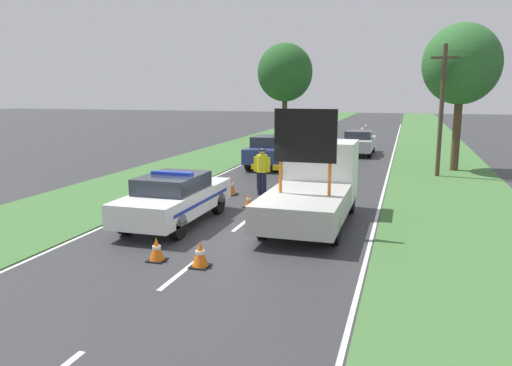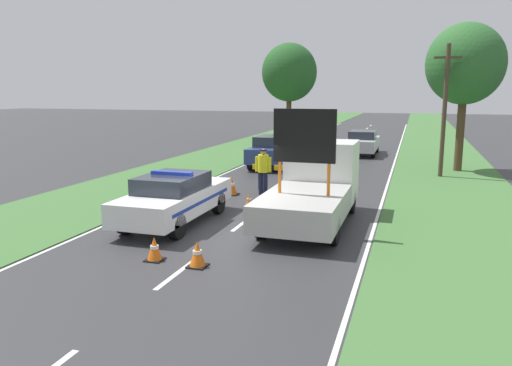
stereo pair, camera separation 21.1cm
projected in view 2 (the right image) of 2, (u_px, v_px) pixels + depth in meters
ground_plane at (228, 234)px, 14.08m from camera, size 160.00×160.00×0.00m
lane_markings at (325, 161)px, 28.81m from camera, size 7.86×67.37×0.01m
grass_verge_left at (243, 149)px, 34.74m from camera, size 4.94×120.00×0.03m
grass_verge_right at (440, 156)px, 30.89m from camera, size 4.94×120.00×0.03m
police_car at (175, 197)px, 15.16m from camera, size 1.86×4.96×1.62m
work_truck at (314, 186)px, 15.43m from camera, size 2.23×5.73×3.51m
road_barrier at (285, 170)px, 19.91m from camera, size 2.75×0.08×1.05m
police_officer at (263, 168)px, 19.22m from camera, size 0.65×0.41×1.81m
pedestrian_civilian at (295, 172)px, 19.26m from camera, size 0.56×0.36×1.57m
traffic_cone_near_police at (249, 200)px, 17.32m from camera, size 0.35×0.35×0.49m
traffic_cone_centre_front at (154, 249)px, 11.89m from camera, size 0.42×0.42×0.58m
traffic_cone_near_truck at (197, 254)px, 11.46m from camera, size 0.44×0.44×0.61m
traffic_cone_behind_barrier at (231, 186)px, 19.40m from camera, size 0.53×0.53×0.72m
queued_car_hatch_blue at (274, 151)px, 26.20m from camera, size 1.93×4.20×1.66m
queued_car_sedan_silver at (363, 142)px, 31.46m from camera, size 1.80×4.61×1.51m
queued_car_van_white at (318, 134)px, 37.76m from camera, size 1.93×4.17×1.43m
roadside_tree_near_left at (289, 73)px, 39.93m from camera, size 4.41×4.41×7.74m
roadside_tree_near_right at (465, 65)px, 24.17m from camera, size 3.73×3.73×7.23m
utility_pole at (445, 109)px, 22.88m from camera, size 1.20×0.20×6.08m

